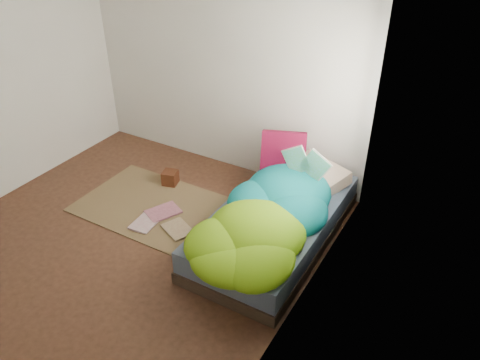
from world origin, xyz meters
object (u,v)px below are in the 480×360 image
at_px(pillow_magenta, 283,154).
at_px(open_book, 306,154).
at_px(floor_book_a, 136,220).
at_px(wooden_box, 170,178).
at_px(bed, 275,225).
at_px(floor_book_b, 158,206).

relative_size(pillow_magenta, open_book, 1.14).
bearing_deg(floor_book_a, wooden_box, 94.67).
bearing_deg(pillow_magenta, open_book, -59.31).
bearing_deg(bed, floor_book_b, -172.36).
relative_size(pillow_magenta, floor_book_b, 1.36).
relative_size(open_book, floor_book_a, 1.30).
distance_m(pillow_magenta, floor_book_b, 1.46).
relative_size(bed, floor_book_b, 5.87).
xyz_separation_m(pillow_magenta, floor_book_b, (-1.06, -0.84, -0.54)).
bearing_deg(bed, open_book, 73.27).
bearing_deg(bed, wooden_box, 169.35).
bearing_deg(floor_book_b, wooden_box, 136.56).
xyz_separation_m(bed, floor_book_a, (-1.36, -0.47, -0.14)).
relative_size(pillow_magenta, floor_book_a, 1.48).
distance_m(pillow_magenta, wooden_box, 1.38).
relative_size(bed, pillow_magenta, 4.31).
height_order(open_book, floor_book_a, open_book).
bearing_deg(wooden_box, open_book, 3.56).
xyz_separation_m(pillow_magenta, wooden_box, (-1.24, -0.38, -0.48)).
distance_m(open_book, wooden_box, 1.75).
height_order(pillow_magenta, wooden_box, pillow_magenta).
distance_m(open_book, floor_book_b, 1.72).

